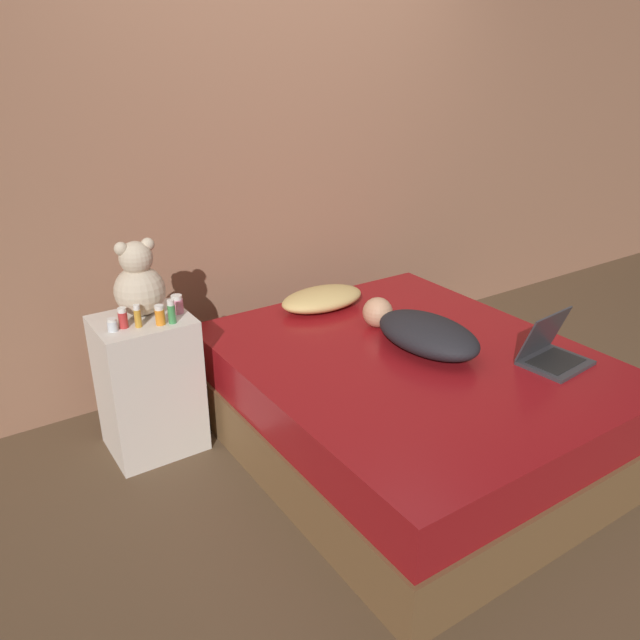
% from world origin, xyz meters
% --- Properties ---
extents(ground_plane, '(12.00, 12.00, 0.00)m').
position_xyz_m(ground_plane, '(0.00, 0.00, 0.00)').
color(ground_plane, brown).
extents(wall_back, '(8.00, 0.06, 2.60)m').
position_xyz_m(wall_back, '(0.00, 1.19, 1.30)').
color(wall_back, '#996B51').
rests_on(wall_back, ground_plane).
extents(bed, '(1.54, 1.82, 0.49)m').
position_xyz_m(bed, '(0.00, 0.00, 0.24)').
color(bed, brown).
rests_on(bed, ground_plane).
extents(nightstand, '(0.43, 0.37, 0.68)m').
position_xyz_m(nightstand, '(-1.04, 0.67, 0.34)').
color(nightstand, silver).
rests_on(nightstand, ground_plane).
extents(pillow, '(0.49, 0.28, 0.11)m').
position_xyz_m(pillow, '(-0.03, 0.71, 0.55)').
color(pillow, tan).
rests_on(pillow, bed).
extents(person_lying, '(0.38, 0.71, 0.16)m').
position_xyz_m(person_lying, '(0.09, 0.04, 0.57)').
color(person_lying, black).
rests_on(person_lying, bed).
extents(laptop, '(0.31, 0.27, 0.24)m').
position_xyz_m(laptop, '(0.47, -0.41, 0.55)').
color(laptop, '#333338').
rests_on(laptop, bed).
extents(teddy_bear, '(0.23, 0.23, 0.35)m').
position_xyz_m(teddy_bear, '(-1.02, 0.73, 0.83)').
color(teddy_bear, beige).
rests_on(teddy_bear, nightstand).
extents(bottle_red, '(0.04, 0.04, 0.09)m').
position_xyz_m(bottle_red, '(-1.14, 0.62, 0.72)').
color(bottle_red, '#B72D2D').
rests_on(bottle_red, nightstand).
extents(bottle_pink, '(0.06, 0.06, 0.09)m').
position_xyz_m(bottle_pink, '(-0.88, 0.65, 0.72)').
color(bottle_pink, pink).
rests_on(bottle_pink, nightstand).
extents(bottle_clear, '(0.04, 0.04, 0.06)m').
position_xyz_m(bottle_clear, '(-1.19, 0.62, 0.71)').
color(bottle_clear, silver).
rests_on(bottle_clear, nightstand).
extents(bottle_orange, '(0.04, 0.04, 0.09)m').
position_xyz_m(bottle_orange, '(-0.99, 0.57, 0.72)').
color(bottle_orange, orange).
rests_on(bottle_orange, nightstand).
extents(bottle_amber, '(0.03, 0.03, 0.10)m').
position_xyz_m(bottle_amber, '(-1.08, 0.60, 0.73)').
color(bottle_amber, gold).
rests_on(bottle_amber, nightstand).
extents(bottle_green, '(0.03, 0.03, 0.11)m').
position_xyz_m(bottle_green, '(-0.94, 0.55, 0.73)').
color(bottle_green, '#3D8E4C').
rests_on(bottle_green, nightstand).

